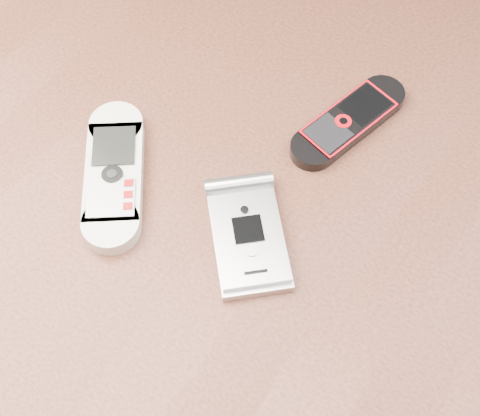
% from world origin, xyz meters
% --- Properties ---
extents(ground, '(4.00, 4.00, 0.00)m').
position_xyz_m(ground, '(0.00, 0.00, 0.00)').
color(ground, '#472B19').
rests_on(ground, ground).
extents(table, '(1.20, 0.80, 0.75)m').
position_xyz_m(table, '(0.00, 0.00, 0.64)').
color(table, black).
rests_on(table, ground).
extents(nokia_white, '(0.13, 0.14, 0.02)m').
position_xyz_m(nokia_white, '(-0.10, -0.03, 0.76)').
color(nokia_white, silver).
rests_on(nokia_white, table).
extents(nokia_black_red, '(0.07, 0.13, 0.01)m').
position_xyz_m(nokia_black_red, '(0.03, 0.13, 0.76)').
color(nokia_black_red, black).
rests_on(nokia_black_red, table).
extents(motorola_razr, '(0.12, 0.12, 0.02)m').
position_xyz_m(motorola_razr, '(0.03, -0.02, 0.76)').
color(motorola_razr, silver).
rests_on(motorola_razr, table).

